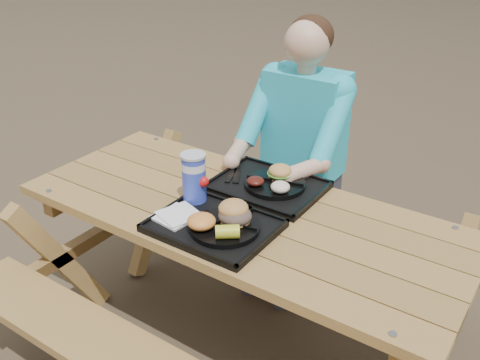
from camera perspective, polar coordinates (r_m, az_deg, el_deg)
The scene contains 18 objects.
ground at distance 2.60m, azimuth -0.00°, elevation -17.47°, with size 60.00×60.00×0.00m, color #999999.
picnic_table at distance 2.35m, azimuth -0.00°, elevation -10.99°, with size 1.80×1.49×0.75m, color #999999, non-canonical shape.
tray_near at distance 2.01m, azimuth -2.83°, elevation -4.99°, with size 0.45×0.35×0.02m, color black.
tray_far at distance 2.27m, azimuth 2.95°, elevation -0.76°, with size 0.45×0.35×0.02m, color black.
plate_near at distance 1.96m, azimuth -1.64°, elevation -5.05°, with size 0.26×0.26×0.02m, color black.
plate_far at distance 2.26m, azimuth 3.74°, elevation -0.42°, with size 0.26×0.26×0.02m, color black.
napkin_stack at distance 2.05m, azimuth -6.89°, elevation -3.78°, with size 0.15×0.15×0.02m, color white.
soda_cup at distance 2.12m, azimuth -4.93°, elevation 0.15°, with size 0.09×0.09×0.19m, color #182EB6.
condiment_bbq at distance 2.08m, azimuth -0.94°, elevation -2.91°, with size 0.04×0.04×0.03m, color black.
condiment_mustard at distance 2.06m, azimuth 0.80°, elevation -3.25°, with size 0.04×0.04×0.03m, color gold.
sandwich at distance 1.95m, azimuth -0.54°, elevation -2.90°, with size 0.12×0.12×0.12m, color #C38845, non-canonical shape.
mac_cheese at distance 1.93m, azimuth -4.14°, elevation -4.43°, with size 0.11×0.11×0.05m, color #EE953E.
corn_cob at distance 1.87m, azimuth -1.35°, elevation -5.54°, with size 0.08×0.08×0.05m, color yellow, non-canonical shape.
cutlery_far at distance 2.34m, azimuth -0.34°, elevation 0.55°, with size 0.03×0.16×0.01m, color black.
burger at distance 2.27m, azimuth 4.33°, elevation 1.27°, with size 0.10×0.10×0.09m, color #D09349, non-canonical shape.
baked_beans at distance 2.22m, azimuth 1.66°, elevation -0.12°, with size 0.07×0.07×0.03m, color #4C150F.
potato_salad at distance 2.17m, azimuth 4.32°, elevation -0.75°, with size 0.08×0.08×0.04m, color #F2E2CD.
diner at distance 2.74m, azimuth 6.51°, elevation 1.48°, with size 0.48×0.84×1.28m, color #19B5AA, non-canonical shape.
Camera 1 is at (1.03, -1.52, 1.84)m, focal length 40.00 mm.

